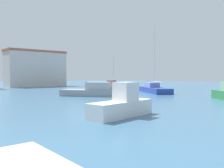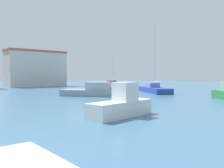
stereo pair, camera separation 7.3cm
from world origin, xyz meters
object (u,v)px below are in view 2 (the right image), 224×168
object	(u,v)px
motorboat_white_center_channel	(122,105)
motorboat_grey_mid_harbor	(96,91)
sailboat_red_distant_east	(113,86)
sailboat_blue_distant_north	(154,89)

from	to	relation	value
motorboat_white_center_channel	motorboat_grey_mid_harbor	world-z (taller)	motorboat_white_center_channel
sailboat_red_distant_east	motorboat_grey_mid_harbor	distance (m)	11.80
sailboat_blue_distant_north	motorboat_grey_mid_harbor	distance (m)	10.50
sailboat_blue_distant_north	sailboat_red_distant_east	size ratio (longest dim) A/B	1.85
sailboat_blue_distant_north	motorboat_grey_mid_harbor	world-z (taller)	sailboat_blue_distant_north
sailboat_blue_distant_north	motorboat_white_center_channel	world-z (taller)	sailboat_blue_distant_north
sailboat_blue_distant_north	sailboat_red_distant_east	distance (m)	8.19
motorboat_white_center_channel	sailboat_red_distant_east	xyz separation A→B (m)	(17.05, 20.83, -0.06)
sailboat_red_distant_east	motorboat_white_center_channel	bearing A→B (deg)	-129.31
sailboat_blue_distant_north	sailboat_red_distant_east	world-z (taller)	sailboat_blue_distant_north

